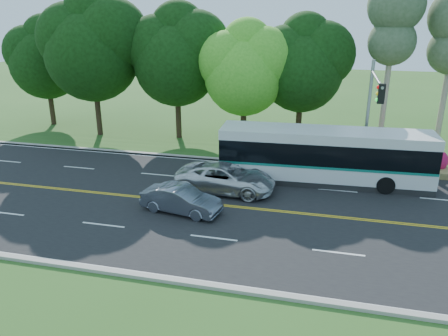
% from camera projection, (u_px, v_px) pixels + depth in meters
% --- Properties ---
extents(ground, '(120.00, 120.00, 0.00)m').
position_uv_depth(ground, '(240.00, 207.00, 22.89)').
color(ground, '#2B551C').
rests_on(ground, ground).
extents(road, '(60.00, 14.00, 0.02)m').
position_uv_depth(road, '(240.00, 207.00, 22.88)').
color(road, black).
rests_on(road, ground).
extents(curb_north, '(60.00, 0.30, 0.15)m').
position_uv_depth(curb_north, '(261.00, 163.00, 29.40)').
color(curb_north, '#A09B90').
rests_on(curb_north, ground).
extents(curb_south, '(60.00, 0.30, 0.15)m').
position_uv_depth(curb_south, '(202.00, 285.00, 16.32)').
color(curb_south, '#A09B90').
rests_on(curb_south, ground).
extents(grass_verge, '(60.00, 4.00, 0.10)m').
position_uv_depth(grass_verge, '(265.00, 155.00, 31.09)').
color(grass_verge, '#2B551C').
rests_on(grass_verge, ground).
extents(lane_markings, '(57.60, 13.82, 0.00)m').
position_uv_depth(lane_markings, '(238.00, 207.00, 22.90)').
color(lane_markings, gold).
rests_on(lane_markings, road).
extents(tree_row, '(44.70, 9.10, 13.84)m').
position_uv_depth(tree_row, '(206.00, 53.00, 32.81)').
color(tree_row, black).
rests_on(tree_row, ground).
extents(bougainvillea_hedge, '(9.50, 2.25, 1.50)m').
position_uv_depth(bougainvillea_hedge, '(373.00, 157.00, 28.51)').
color(bougainvillea_hedge, '#A70D4B').
rests_on(bougainvillea_hedge, ground).
extents(traffic_signal, '(0.42, 6.10, 7.00)m').
position_uv_depth(traffic_signal, '(372.00, 105.00, 24.81)').
color(traffic_signal, gray).
rests_on(traffic_signal, ground).
extents(transit_bus, '(12.32, 3.18, 3.20)m').
position_uv_depth(transit_bus, '(324.00, 156.00, 25.77)').
color(transit_bus, silver).
rests_on(transit_bus, road).
extents(sedan, '(4.33, 2.15, 1.36)m').
position_uv_depth(sedan, '(181.00, 200.00, 22.12)').
color(sedan, slate).
rests_on(sedan, road).
extents(suv, '(5.77, 2.94, 1.56)m').
position_uv_depth(suv, '(226.00, 178.00, 24.71)').
color(suv, silver).
rests_on(suv, road).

